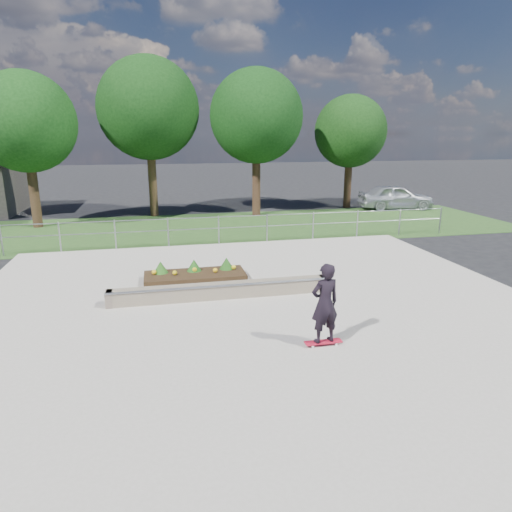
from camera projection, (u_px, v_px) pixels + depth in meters
The scene contains 12 objects.
ground at pixel (261, 314), 11.41m from camera, with size 120.00×120.00×0.00m, color black.
grass_verge at pixel (209, 228), 21.77m from camera, with size 30.00×8.00×0.02m, color #25441B.
concrete_slab at pixel (261, 313), 11.40m from camera, with size 15.00×15.00×0.06m, color #9F998D.
fence at pixel (219, 226), 18.28m from camera, with size 20.06×0.06×1.20m.
tree_far_left at pixel (25, 123), 20.72m from camera, with size 4.55×4.55×7.15m.
tree_mid_left at pixel (148, 109), 23.57m from camera, with size 5.25×5.25×8.25m.
tree_mid_right at pixel (256, 117), 23.88m from camera, with size 4.90×4.90×7.70m.
tree_far_right at pixel (350, 132), 26.74m from camera, with size 4.20×4.20×6.60m.
grind_ledge at pixel (221, 290), 12.32m from camera, with size 6.00×0.44×0.43m.
planter_bed at pixel (195, 275), 13.76m from camera, with size 3.00×1.20×0.61m.
skateboarder at pixel (325, 304), 9.36m from camera, with size 0.80×0.50×1.79m.
parked_car at pixel (396, 197), 27.08m from camera, with size 1.74×4.33×1.48m, color #ABAFB4.
Camera 1 is at (-2.44, -10.36, 4.36)m, focal length 32.00 mm.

